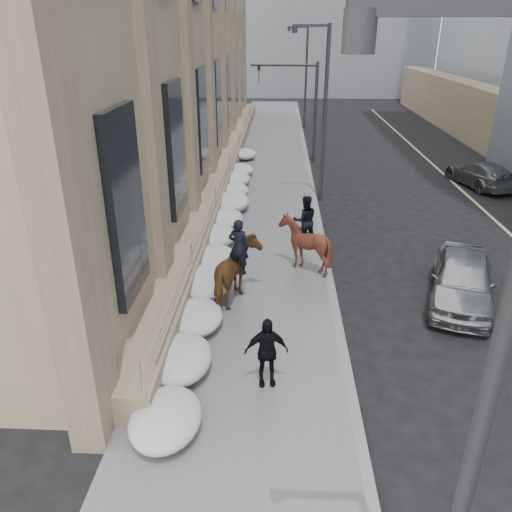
{
  "coord_description": "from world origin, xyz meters",
  "views": [
    {
      "loc": [
        0.86,
        -9.89,
        7.76
      ],
      "look_at": [
        0.22,
        3.39,
        1.7
      ],
      "focal_mm": 35.0,
      "sensor_mm": 36.0,
      "label": 1
    }
  ],
  "objects": [
    {
      "name": "lane_line",
      "position": [
        10.5,
        10.0,
        0.01
      ],
      "size": [
        0.15,
        70.0,
        0.01
      ],
      "primitive_type": "cube",
      "color": "#BFB78C",
      "rests_on": "ground"
    },
    {
      "name": "ground",
      "position": [
        0.0,
        0.0,
        0.0
      ],
      "size": [
        140.0,
        140.0,
        0.0
      ],
      "primitive_type": "plane",
      "color": "black",
      "rests_on": "ground"
    },
    {
      "name": "snow_bank",
      "position": [
        -1.42,
        8.11,
        0.47
      ],
      "size": [
        1.7,
        18.1,
        0.76
      ],
      "color": "silver",
      "rests_on": "sidewalk"
    },
    {
      "name": "traffic_signal",
      "position": [
        2.07,
        22.0,
        4.0
      ],
      "size": [
        4.1,
        0.22,
        6.0
      ],
      "color": "#2D2D30",
      "rests_on": "ground"
    },
    {
      "name": "streetlight_near",
      "position": [
        2.74,
        -6.0,
        4.58
      ],
      "size": [
        1.71,
        0.24,
        8.0
      ],
      "color": "#2D2D30",
      "rests_on": "ground"
    },
    {
      "name": "sidewalk",
      "position": [
        0.0,
        10.0,
        0.06
      ],
      "size": [
        5.0,
        80.0,
        0.12
      ],
      "primitive_type": "cube",
      "color": "#59585B",
      "rests_on": "ground"
    },
    {
      "name": "streetlight_mid",
      "position": [
        2.74,
        14.0,
        4.58
      ],
      "size": [
        1.71,
        0.24,
        8.0
      ],
      "color": "#2D2D30",
      "rests_on": "ground"
    },
    {
      "name": "mounted_horse_left",
      "position": [
        -0.37,
        3.51,
        1.15
      ],
      "size": [
        1.55,
        2.45,
        2.62
      ],
      "rotation": [
        0.0,
        0.0,
        2.89
      ],
      "color": "#533219",
      "rests_on": "sidewalk"
    },
    {
      "name": "curb",
      "position": [
        2.62,
        10.0,
        0.06
      ],
      "size": [
        0.24,
        80.0,
        0.12
      ],
      "primitive_type": "cube",
      "color": "slate",
      "rests_on": "ground"
    },
    {
      "name": "mounted_horse_right",
      "position": [
        1.75,
        5.93,
        1.19
      ],
      "size": [
        1.83,
        1.97,
        2.61
      ],
      "rotation": [
        0.0,
        0.0,
        3.34
      ],
      "color": "#471F14",
      "rests_on": "sidewalk"
    },
    {
      "name": "car_grey",
      "position": [
        11.64,
        16.83,
        0.68
      ],
      "size": [
        2.95,
        4.98,
        1.35
      ],
      "primitive_type": "imported",
      "rotation": [
        0.0,
        0.0,
        3.38
      ],
      "color": "#53565A",
      "rests_on": "ground"
    },
    {
      "name": "limestone_building",
      "position": [
        -5.26,
        19.96,
        8.9
      ],
      "size": [
        6.1,
        44.0,
        18.0
      ],
      "color": "#8F7E5E",
      "rests_on": "ground"
    },
    {
      "name": "car_silver",
      "position": [
        6.52,
        4.0,
        0.77
      ],
      "size": [
        3.13,
        4.86,
        1.54
      ],
      "primitive_type": "imported",
      "rotation": [
        0.0,
        0.0,
        -0.32
      ],
      "color": "#95989C",
      "rests_on": "ground"
    },
    {
      "name": "pedestrian",
      "position": [
        0.64,
        -0.36,
        0.99
      ],
      "size": [
        1.07,
        0.56,
        1.74
      ],
      "primitive_type": "imported",
      "rotation": [
        0.0,
        0.0,
        0.14
      ],
      "color": "black",
      "rests_on": "sidewalk"
    },
    {
      "name": "bg_building_far",
      "position": [
        -6.0,
        72.0,
        10.0
      ],
      "size": [
        24.0,
        12.0,
        20.0
      ],
      "primitive_type": "cube",
      "color": "gray",
      "rests_on": "ground"
    },
    {
      "name": "streetlight_far",
      "position": [
        2.74,
        34.0,
        4.58
      ],
      "size": [
        1.71,
        0.24,
        8.0
      ],
      "color": "#2D2D30",
      "rests_on": "ground"
    }
  ]
}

